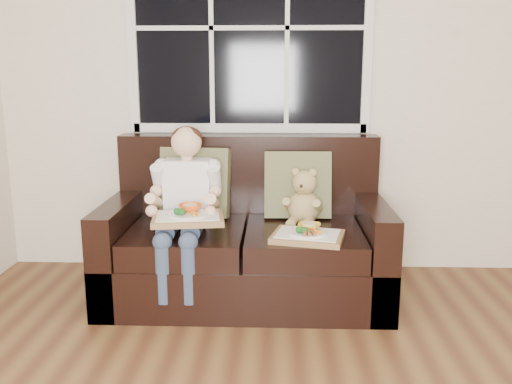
{
  "coord_description": "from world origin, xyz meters",
  "views": [
    {
      "loc": [
        -0.35,
        -1.22,
        1.35
      ],
      "look_at": [
        -0.47,
        1.85,
        0.68
      ],
      "focal_mm": 38.0,
      "sensor_mm": 36.0,
      "label": 1
    }
  ],
  "objects_px": {
    "teddy_bear": "(304,200)",
    "tray_right": "(308,235)",
    "loveseat": "(246,244)",
    "child": "(185,194)",
    "tray_left": "(188,216)"
  },
  "relations": [
    {
      "from": "teddy_bear",
      "to": "tray_right",
      "type": "xyz_separation_m",
      "value": [
        0.01,
        -0.36,
        -0.11
      ]
    },
    {
      "from": "tray_right",
      "to": "loveseat",
      "type": "bearing_deg",
      "value": 149.92
    },
    {
      "from": "child",
      "to": "tray_left",
      "type": "bearing_deg",
      "value": -76.74
    },
    {
      "from": "loveseat",
      "to": "teddy_bear",
      "type": "xyz_separation_m",
      "value": [
        0.36,
        0.02,
        0.28
      ]
    },
    {
      "from": "tray_left",
      "to": "teddy_bear",
      "type": "bearing_deg",
      "value": 19.07
    },
    {
      "from": "child",
      "to": "teddy_bear",
      "type": "height_order",
      "value": "child"
    },
    {
      "from": "loveseat",
      "to": "teddy_bear",
      "type": "distance_m",
      "value": 0.46
    },
    {
      "from": "teddy_bear",
      "to": "tray_left",
      "type": "bearing_deg",
      "value": -139.78
    },
    {
      "from": "loveseat",
      "to": "tray_left",
      "type": "height_order",
      "value": "loveseat"
    },
    {
      "from": "tray_right",
      "to": "tray_left",
      "type": "bearing_deg",
      "value": -168.16
    },
    {
      "from": "child",
      "to": "tray_right",
      "type": "distance_m",
      "value": 0.77
    },
    {
      "from": "loveseat",
      "to": "tray_right",
      "type": "height_order",
      "value": "loveseat"
    },
    {
      "from": "loveseat",
      "to": "teddy_bear",
      "type": "bearing_deg",
      "value": 3.03
    },
    {
      "from": "teddy_bear",
      "to": "tray_left",
      "type": "height_order",
      "value": "teddy_bear"
    },
    {
      "from": "teddy_bear",
      "to": "loveseat",
      "type": "bearing_deg",
      "value": -164.18
    }
  ]
}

